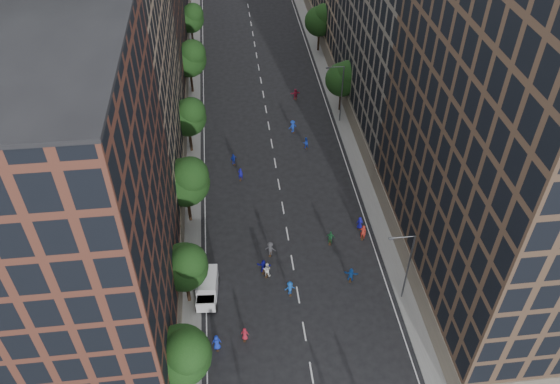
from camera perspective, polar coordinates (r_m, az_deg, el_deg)
The scene contains 34 objects.
ground at distance 76.88m, azimuth -0.82°, elevation 4.87°, with size 240.00×240.00×0.00m, color black.
sidewalk_left at distance 83.02m, azimuth -9.70°, elevation 7.32°, with size 4.00×105.00×0.15m, color slate.
sidewalk_right at distance 84.70m, azimuth 6.84°, elevation 8.38°, with size 4.00×105.00×0.15m, color slate.
bldg_left_a at distance 46.55m, azimuth -21.09°, elevation -2.94°, with size 14.00×22.00×30.00m, color #50291E.
bldg_left_b at distance 64.86m, azimuth -17.91°, elevation 13.13°, with size 14.00×26.00×34.00m, color #967D62.
bldg_left_c at distance 86.79m, azimuth -15.50°, elevation 18.42°, with size 14.00×20.00×28.00m, color #50291E.
bldg_right_a at distance 52.17m, azimuth 23.36°, elevation 5.80°, with size 14.00×30.00×36.00m, color #4B3628.
bldg_right_b at distance 76.08m, azimuth 13.83°, elevation 17.60°, with size 14.00×28.00×33.00m, color #675F55.
tree_left_0 at distance 47.22m, azimuth -10.15°, elevation -16.35°, with size 5.20×5.20×8.83m.
tree_left_1 at distance 53.65m, azimuth -9.88°, elevation -7.59°, with size 4.80×4.80×8.21m.
tree_left_2 at distance 61.76m, azimuth -9.73°, elevation 1.22°, with size 5.60×5.60×9.45m.
tree_left_3 at distance 73.43m, azimuth -9.52°, elevation 7.84°, with size 5.00×5.00×8.58m.
tree_left_4 at distance 87.19m, azimuth -9.38°, elevation 13.69°, with size 5.40×5.40×9.08m.
tree_left_5 at distance 101.89m, azimuth -9.26°, elevation 17.55°, with size 4.80×4.80×8.33m.
tree_right_a at distance 82.05m, azimuth 6.67°, elevation 11.76°, with size 5.00×5.00×8.39m.
tree_right_b at distance 99.48m, azimuth 4.29°, elevation 17.54°, with size 5.20×5.20×8.83m.
streetlamp_near at distance 54.92m, azimuth 13.10°, elevation -7.33°, with size 2.64×0.22×9.06m.
streetlamp_far at distance 79.65m, azimuth 6.33°, elevation 10.45°, with size 2.64×0.22×9.06m.
cargo_van at distance 57.11m, azimuth -7.63°, elevation -9.88°, with size 2.52×4.75×2.44m.
skater_0 at distance 53.55m, azimuth -6.63°, elevation -15.36°, with size 0.88×0.58×1.81m, color #152CAF.
skater_3 at distance 57.15m, azimuth 1.03°, elevation -10.02°, with size 1.10×0.63×1.70m, color #1448A4.
skater_5 at distance 58.80m, azimuth 7.41°, elevation -8.57°, with size 1.54×0.49×1.66m, color navy.
skater_6 at distance 54.02m, azimuth -3.70°, elevation -14.60°, with size 0.74×0.48×1.51m, color #A41B2C.
skater_7 at distance 63.16m, azimuth 8.67°, elevation -4.17°, with size 0.71×0.46×1.94m, color #AE271D.
skater_8 at distance 58.70m, azimuth -1.39°, elevation -8.12°, with size 0.88×0.69×1.82m, color silver.
skater_9 at distance 60.72m, azimuth -1.01°, elevation -5.97°, with size 1.16×0.67×1.80m, color #3D3D41.
skater_10 at distance 62.22m, azimuth 5.30°, elevation -4.78°, with size 1.02×0.42×1.74m, color #1B5B2F.
skater_11 at distance 59.09m, azimuth -1.73°, elevation -7.79°, with size 1.55×0.49×1.68m, color #121192.
skater_12 at distance 64.41m, azimuth 8.33°, elevation -3.24°, with size 0.78×0.51×1.60m, color #1714A6.
skater_13 at distance 70.62m, azimuth -4.15°, elevation 1.87°, with size 0.63×0.41×1.73m, color #131191.
skater_14 at distance 76.06m, azimuth 2.69°, elevation 5.15°, with size 0.81×0.63×1.67m, color #142FA6.
skater_15 at distance 79.10m, azimuth 1.33°, elevation 6.85°, with size 1.21×0.70×1.88m, color #1537AE.
skater_16 at distance 73.24m, azimuth -4.87°, elevation 3.42°, with size 0.96×0.40×1.63m, color #1326A2.
skater_17 at distance 86.87m, azimuth 1.63°, elevation 10.17°, with size 1.58×0.50×1.70m, color #A91C38.
Camera 1 is at (-5.88, -21.92, 45.19)m, focal length 35.00 mm.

